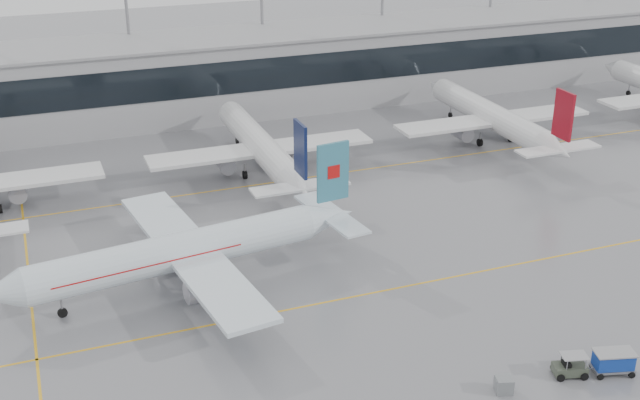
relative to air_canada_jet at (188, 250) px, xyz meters
name	(u,v)px	position (x,y,z in m)	size (l,w,h in m)	color
ground	(364,295)	(15.19, -7.81, -3.83)	(320.00, 320.00, 0.00)	slate
taxi_line_main	(364,295)	(15.19, -7.81, -3.83)	(120.00, 0.25, 0.01)	gold
taxi_line_north	(270,183)	(15.19, 22.19, -3.83)	(120.00, 0.25, 0.01)	gold
taxi_line_cross	(29,277)	(-14.81, 7.19, -3.83)	(0.25, 60.00, 0.01)	gold
terminal	(208,76)	(15.19, 54.19, 2.17)	(180.00, 15.00, 12.00)	#97979B
terminal_glass	(220,79)	(15.19, 46.64, 3.67)	(180.00, 0.20, 5.00)	black
terminal_roof	(206,38)	(15.19, 54.19, 8.37)	(182.00, 16.00, 0.40)	gray
light_masts	(197,23)	(15.19, 60.19, 9.51)	(156.40, 1.00, 22.60)	gray
air_canada_jet	(188,250)	(0.00, 0.00, 0.00)	(37.84, 30.83, 12.03)	silver
parked_jet_c	(261,146)	(15.19, 25.88, -0.12)	(29.64, 36.96, 11.72)	silver
parked_jet_d	(493,117)	(50.19, 25.88, -0.12)	(29.64, 36.96, 11.72)	silver
baggage_tug	(570,368)	(25.54, -25.51, -3.15)	(4.07, 2.30, 1.93)	#3B4235
baggage_cart	(613,361)	(29.01, -26.47, -2.65)	(3.63, 2.61, 2.03)	gray
gse_unit	(504,385)	(19.35, -25.47, -3.18)	(1.31, 1.22, 1.31)	slate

